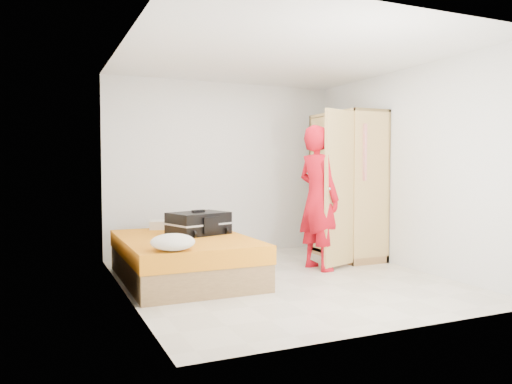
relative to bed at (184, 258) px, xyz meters
name	(u,v)px	position (x,y,z in m)	size (l,w,h in m)	color
room	(283,169)	(1.05, -0.48, 1.05)	(4.00, 4.02, 2.60)	beige
bed	(184,258)	(0.00, 0.00, 0.00)	(1.42, 2.02, 0.50)	olive
wardrobe	(346,189)	(2.50, 0.36, 0.75)	(1.14, 1.39, 2.10)	tan
person	(318,198)	(1.74, -0.13, 0.67)	(0.67, 0.44, 1.85)	red
suitcase	(199,223)	(0.23, 0.17, 0.38)	(0.81, 0.69, 0.30)	black
round_cushion	(173,242)	(-0.36, -0.86, 0.33)	(0.44, 0.44, 0.17)	white
pillow	(173,224)	(0.08, 0.85, 0.30)	(0.60, 0.31, 0.11)	white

